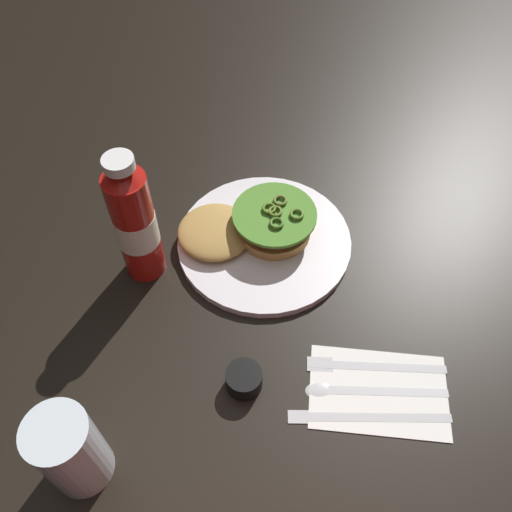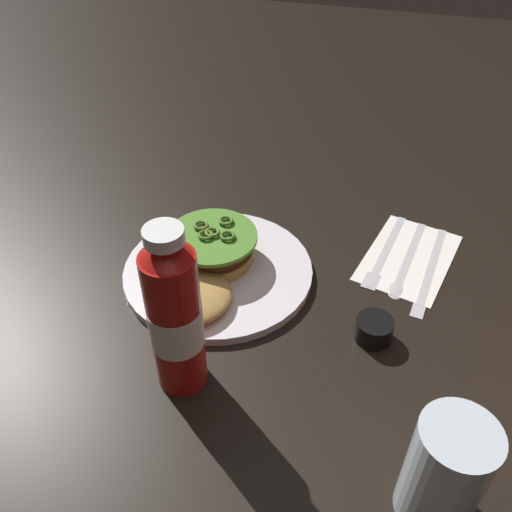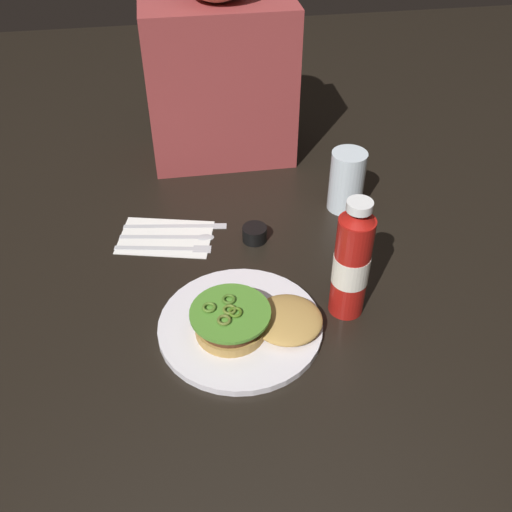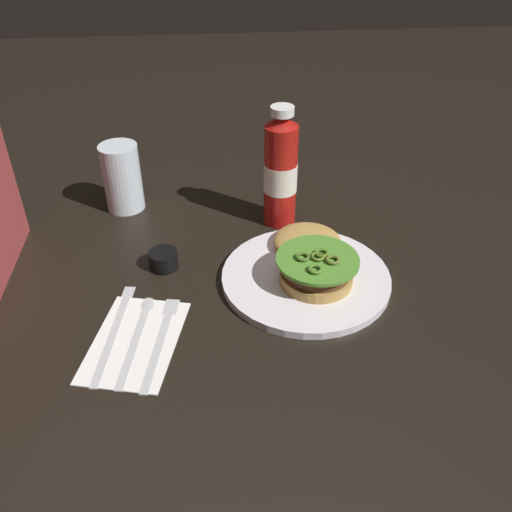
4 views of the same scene
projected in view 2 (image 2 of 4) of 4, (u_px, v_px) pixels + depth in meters
ground_plane at (245, 334)px, 0.73m from camera, size 3.00×3.00×0.00m
dinner_plate at (218, 271)px, 0.82m from camera, size 0.28×0.28×0.01m
burger_sandwich at (204, 264)px, 0.79m from camera, size 0.22×0.13×0.05m
ketchup_bottle at (175, 318)px, 0.61m from camera, size 0.06×0.06×0.23m
water_glass at (445, 473)px, 0.51m from camera, size 0.07×0.07×0.13m
condiment_cup at (374, 329)px, 0.71m from camera, size 0.05×0.05×0.03m
napkin at (409, 257)px, 0.85m from camera, size 0.21×0.16×0.00m
fork_utensil at (383, 255)px, 0.85m from camera, size 0.19×0.05×0.00m
spoon_utensil at (405, 267)px, 0.82m from camera, size 0.19×0.05×0.00m
butter_knife at (429, 274)px, 0.81m from camera, size 0.22×0.05×0.00m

